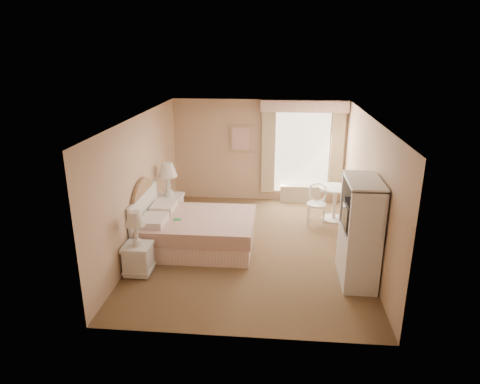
# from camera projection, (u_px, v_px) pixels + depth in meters

# --- Properties ---
(room) EXTENTS (4.21, 5.51, 2.51)m
(room) POSITION_uv_depth(u_px,v_px,m) (252.00, 185.00, 7.91)
(room) COLOR brown
(room) RESTS_ON ground
(window) EXTENTS (2.05, 0.22, 2.51)m
(window) POSITION_uv_depth(u_px,v_px,m) (302.00, 149.00, 10.29)
(window) COLOR white
(window) RESTS_ON room
(framed_art) EXTENTS (0.52, 0.04, 0.62)m
(framed_art) POSITION_uv_depth(u_px,v_px,m) (241.00, 139.00, 10.41)
(framed_art) COLOR tan
(framed_art) RESTS_ON room
(bed) EXTENTS (2.12, 1.64, 1.45)m
(bed) POSITION_uv_depth(u_px,v_px,m) (193.00, 230.00, 8.18)
(bed) COLOR #DD948F
(bed) RESTS_ON room
(nightstand_near) EXTENTS (0.46, 0.46, 1.12)m
(nightstand_near) POSITION_uv_depth(u_px,v_px,m) (138.00, 251.00, 7.18)
(nightstand_near) COLOR white
(nightstand_near) RESTS_ON room
(nightstand_far) EXTENTS (0.56, 0.56, 1.35)m
(nightstand_far) POSITION_uv_depth(u_px,v_px,m) (169.00, 202.00, 9.21)
(nightstand_far) COLOR white
(nightstand_far) RESTS_ON room
(round_table) EXTENTS (0.72, 0.72, 0.76)m
(round_table) POSITION_uv_depth(u_px,v_px,m) (335.00, 198.00, 9.45)
(round_table) COLOR silver
(round_table) RESTS_ON room
(cafe_chair) EXTENTS (0.48, 0.48, 0.88)m
(cafe_chair) POSITION_uv_depth(u_px,v_px,m) (317.00, 201.00, 9.28)
(cafe_chair) COLOR silver
(cafe_chair) RESTS_ON room
(armoire) EXTENTS (0.52, 1.05, 1.74)m
(armoire) POSITION_uv_depth(u_px,v_px,m) (359.00, 240.00, 6.90)
(armoire) COLOR white
(armoire) RESTS_ON room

